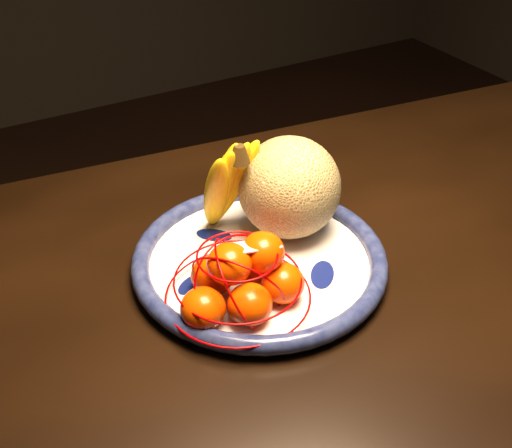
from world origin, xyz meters
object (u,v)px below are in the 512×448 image
fruit_bowl (259,260)px  mandarin_bag (242,280)px  dining_table (414,294)px  banana_bunch (224,183)px  cantaloupe (289,187)px

fruit_bowl → mandarin_bag: bearing=-134.9°
dining_table → banana_bunch: bearing=149.7°
dining_table → mandarin_bag: mandarin_bag is taller
fruit_bowl → dining_table: bearing=-21.4°
cantaloupe → banana_bunch: 0.09m
banana_bunch → fruit_bowl: bearing=-100.6°
fruit_bowl → mandarin_bag: (-0.06, -0.06, 0.04)m
dining_table → cantaloupe: 0.26m
mandarin_bag → cantaloupe: bearing=37.9°
dining_table → banana_bunch: banana_bunch is taller
cantaloupe → mandarin_bag: 0.17m
dining_table → cantaloupe: bearing=144.8°
dining_table → banana_bunch: 0.34m
cantaloupe → mandarin_bag: bearing=-142.1°
dining_table → fruit_bowl: (-0.22, 0.09, 0.09)m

